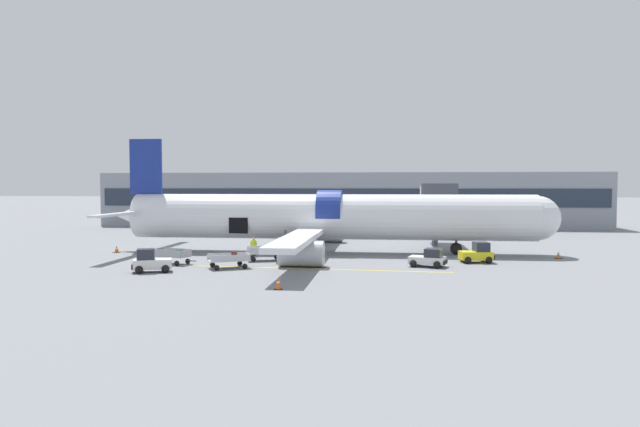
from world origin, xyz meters
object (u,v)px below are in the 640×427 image
at_px(baggage_tug_lead, 151,262).
at_px(baggage_cart_empty, 229,261).
at_px(ground_crew_driver, 278,253).
at_px(ground_crew_supervisor, 312,249).
at_px(baggage_cart_loading, 267,254).
at_px(ground_crew_loader_a, 279,246).
at_px(ground_crew_helper, 254,246).
at_px(baggage_tug_rear, 429,259).
at_px(baggage_cart_queued, 173,257).
at_px(ground_crew_loader_b, 312,248).
at_px(baggage_tug_mid, 477,254).
at_px(airplane, 325,218).

height_order(baggage_tug_lead, baggage_cart_empty, baggage_tug_lead).
bearing_deg(ground_crew_driver, ground_crew_supervisor, 46.38).
xyz_separation_m(baggage_tug_lead, baggage_cart_loading, (6.81, 7.02, -0.12)).
xyz_separation_m(ground_crew_loader_a, ground_crew_driver, (0.83, -4.64, -0.02)).
relative_size(baggage_cart_empty, ground_crew_helper, 2.35).
bearing_deg(baggage_tug_rear, baggage_cart_loading, 170.82).
bearing_deg(baggage_cart_loading, baggage_cart_empty, -112.13).
xyz_separation_m(baggage_cart_queued, ground_crew_supervisor, (10.46, 3.31, 0.38)).
bearing_deg(baggage_tug_lead, ground_crew_loader_b, 42.86).
xyz_separation_m(baggage_tug_mid, ground_crew_driver, (-15.46, -2.79, 0.18)).
bearing_deg(baggage_cart_loading, ground_crew_helper, 123.09).
height_order(airplane, ground_crew_driver, airplane).
distance_m(airplane, baggage_tug_rear, 12.04).
xyz_separation_m(baggage_tug_mid, baggage_cart_queued, (-23.59, -3.64, -0.10)).
bearing_deg(baggage_tug_mid, baggage_cart_loading, -177.48).
relative_size(baggage_cart_queued, ground_crew_loader_a, 2.20).
relative_size(baggage_tug_lead, baggage_tug_rear, 0.98).
distance_m(ground_crew_loader_a, ground_crew_supervisor, 3.85).
xyz_separation_m(baggage_cart_empty, ground_crew_supervisor, (5.54, 4.92, 0.41)).
distance_m(airplane, baggage_cart_loading, 7.65).
distance_m(airplane, baggage_tug_lead, 17.11).
relative_size(baggage_cart_loading, ground_crew_supervisor, 2.07).
relative_size(airplane, ground_crew_loader_b, 25.97).
distance_m(baggage_tug_lead, ground_crew_loader_b, 13.91).
height_order(baggage_tug_rear, ground_crew_driver, ground_crew_driver).
bearing_deg(ground_crew_loader_a, ground_crew_driver, -79.85).
distance_m(ground_crew_loader_a, ground_crew_loader_b, 2.86).
bearing_deg(baggage_tug_lead, baggage_tug_rear, 14.11).
bearing_deg(baggage_cart_empty, ground_crew_helper, 88.70).
distance_m(baggage_cart_queued, ground_crew_loader_a, 9.14).
height_order(baggage_tug_mid, ground_crew_supervisor, ground_crew_supervisor).
height_order(baggage_tug_lead, ground_crew_driver, baggage_tug_lead).
distance_m(ground_crew_driver, ground_crew_supervisor, 3.39).
relative_size(baggage_tug_rear, ground_crew_driver, 1.85).
bearing_deg(baggage_cart_queued, ground_crew_supervisor, 17.55).
bearing_deg(baggage_tug_rear, ground_crew_helper, 162.25).
distance_m(baggage_cart_queued, ground_crew_helper, 7.48).
height_order(baggage_tug_rear, baggage_cart_loading, baggage_tug_rear).
bearing_deg(baggage_cart_queued, baggage_tug_rear, 2.40).
distance_m(baggage_tug_mid, baggage_tug_rear, 4.87).
bearing_deg(ground_crew_helper, baggage_cart_queued, -132.90).
xyz_separation_m(baggage_tug_mid, baggage_cart_loading, (-16.83, -0.74, -0.11)).
height_order(baggage_cart_loading, baggage_cart_queued, baggage_cart_queued).
bearing_deg(baggage_tug_rear, ground_crew_supervisor, 164.80).
xyz_separation_m(baggage_cart_queued, ground_crew_driver, (8.13, 0.86, 0.27)).
xyz_separation_m(ground_crew_loader_b, ground_crew_driver, (-2.02, -4.48, 0.04)).
xyz_separation_m(baggage_cart_loading, baggage_cart_empty, (-1.84, -4.52, -0.01)).
bearing_deg(baggage_tug_mid, ground_crew_loader_a, 173.52).
bearing_deg(ground_crew_supervisor, baggage_cart_queued, -162.45).
xyz_separation_m(baggage_tug_rear, ground_crew_supervisor, (-9.15, 2.49, 0.37)).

